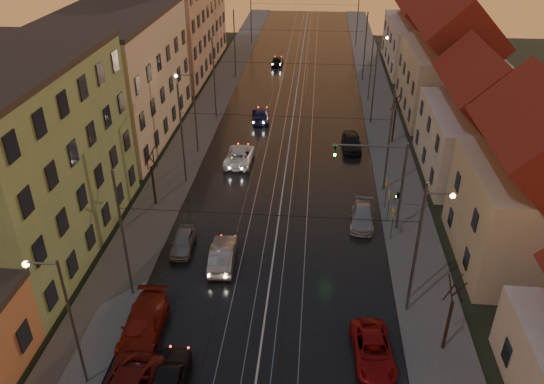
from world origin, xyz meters
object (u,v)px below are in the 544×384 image
(street_lamp_3, at_px, (374,62))
(parked_right_0, at_px, (373,350))
(traffic_light_mast, at_px, (389,176))
(driving_car_4, at_px, (277,61))
(parked_right_2, at_px, (352,142))
(street_lamp_2, at_px, (191,105))
(driving_car_0, at_px, (169,380))
(street_lamp_0, at_px, (64,312))
(parked_right_1, at_px, (363,216))
(street_lamp_1, at_px, (423,236))
(driving_car_1, at_px, (223,255))
(parked_left_2, at_px, (143,325))
(driving_car_3, at_px, (260,115))
(driving_car_2, at_px, (240,155))
(parked_left_3, at_px, (183,241))

(street_lamp_3, height_order, parked_right_0, street_lamp_3)
(traffic_light_mast, relative_size, driving_car_4, 1.88)
(parked_right_0, bearing_deg, parked_right_2, 85.65)
(street_lamp_2, height_order, driving_car_4, street_lamp_2)
(driving_car_4, distance_m, parked_right_0, 56.07)
(traffic_light_mast, xyz_separation_m, driving_car_0, (-12.35, -16.09, -3.81))
(street_lamp_0, relative_size, parked_right_1, 1.83)
(parked_right_0, bearing_deg, street_lamp_1, 55.52)
(driving_car_1, relative_size, parked_right_0, 1.01)
(parked_left_2, relative_size, parked_right_2, 1.19)
(street_lamp_0, bearing_deg, parked_right_1, 46.92)
(street_lamp_3, distance_m, driving_car_4, 19.40)
(street_lamp_1, xyz_separation_m, street_lamp_2, (-18.21, 20.00, 0.00))
(street_lamp_1, distance_m, driving_car_3, 31.74)
(street_lamp_3, bearing_deg, street_lamp_1, -90.00)
(street_lamp_0, bearing_deg, parked_left_2, 58.18)
(street_lamp_1, bearing_deg, parked_right_0, -120.13)
(street_lamp_3, bearing_deg, driving_car_4, 131.19)
(driving_car_1, xyz_separation_m, driving_car_3, (-0.17, 26.07, -0.10))
(driving_car_2, relative_size, driving_car_3, 1.15)
(street_lamp_1, bearing_deg, parked_right_2, 97.48)
(driving_car_1, relative_size, driving_car_4, 1.20)
(street_lamp_3, bearing_deg, traffic_light_mast, -92.27)
(driving_car_0, xyz_separation_m, parked_right_2, (10.56, 30.23, -0.03))
(driving_car_0, height_order, driving_car_1, driving_car_0)
(parked_right_0, xyz_separation_m, parked_right_1, (0.29, 13.67, -0.00))
(street_lamp_3, xyz_separation_m, driving_car_2, (-13.54, -17.71, -4.16))
(street_lamp_2, height_order, parked_right_1, street_lamp_2)
(driving_car_2, bearing_deg, parked_left_2, 85.19)
(parked_right_2, bearing_deg, street_lamp_0, -118.83)
(driving_car_4, distance_m, parked_right_1, 42.73)
(street_lamp_1, bearing_deg, driving_car_1, 167.72)
(driving_car_4, relative_size, parked_right_1, 0.88)
(driving_car_0, xyz_separation_m, driving_car_1, (0.96, 10.82, -0.03))
(street_lamp_2, relative_size, parked_left_3, 2.14)
(street_lamp_0, relative_size, driving_car_4, 2.08)
(street_lamp_0, xyz_separation_m, driving_car_1, (5.71, 10.72, -4.12))
(driving_car_2, distance_m, parked_right_1, 14.56)
(parked_left_3, xyz_separation_m, parked_right_2, (12.74, 17.95, 0.12))
(driving_car_1, distance_m, parked_left_3, 3.47)
(street_lamp_3, relative_size, traffic_light_mast, 1.11)
(driving_car_1, xyz_separation_m, driving_car_2, (-1.04, 15.57, -0.04))
(parked_right_2, bearing_deg, parked_right_1, -90.68)
(driving_car_3, bearing_deg, driving_car_2, 77.58)
(street_lamp_1, height_order, driving_car_2, street_lamp_1)
(street_lamp_1, distance_m, parked_left_3, 16.74)
(street_lamp_3, bearing_deg, parked_right_2, -101.83)
(street_lamp_0, distance_m, driving_car_3, 37.44)
(street_lamp_3, xyz_separation_m, driving_car_0, (-13.46, -44.10, -4.09))
(driving_car_2, relative_size, parked_right_0, 1.14)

